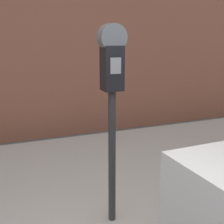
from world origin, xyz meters
TOP-DOWN VIEW (x-y plane):
  - sidewalk at (0.00, 2.20)m, footprint 24.00×2.80m
  - parking_meter at (-0.10, 1.32)m, footprint 0.21×0.15m

SIDE VIEW (x-z plane):
  - sidewalk at x=0.00m, z-range 0.00..0.13m
  - parking_meter at x=-0.10m, z-range 0.49..2.14m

